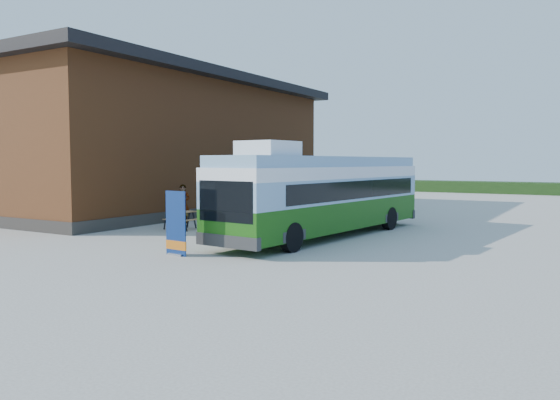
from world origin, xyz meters
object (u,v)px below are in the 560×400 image
Objects in this scene: person_a at (183,204)px; slurry_tanker at (373,187)px; banner at (176,229)px; picnic_table at (183,216)px; bus at (325,193)px; person_b at (312,210)px.

slurry_tanker reaches higher than person_a.
picnic_table is (-3.97, 4.97, -0.24)m from banner.
person_a is at bearing -179.97° from bus.
person_a is at bearing -89.66° from person_b.
banner is 5.93m from person_b.
bus is at bearing 131.04° from person_b.
banner is 1.42× the size of picnic_table.
person_b is at bearing -30.24° from person_a.
bus is 1.78× the size of slurry_tanker.
slurry_tanker reaches higher than banner.
person_a is 11.79m from slurry_tanker.
bus reaches higher than person_a.
picnic_table is at bearing -73.70° from person_b.
bus is 5.92× the size of banner.
picnic_table is 0.67× the size of person_b.
person_b is (1.58, 5.72, 0.21)m from banner.
bus is 8.43× the size of picnic_table.
picnic_table is (-5.97, -1.01, -1.09)m from bus.
bus is 6.45× the size of person_a.
bus is 0.81m from person_b.
bus reaches higher than picnic_table.
banner is 0.96× the size of person_b.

